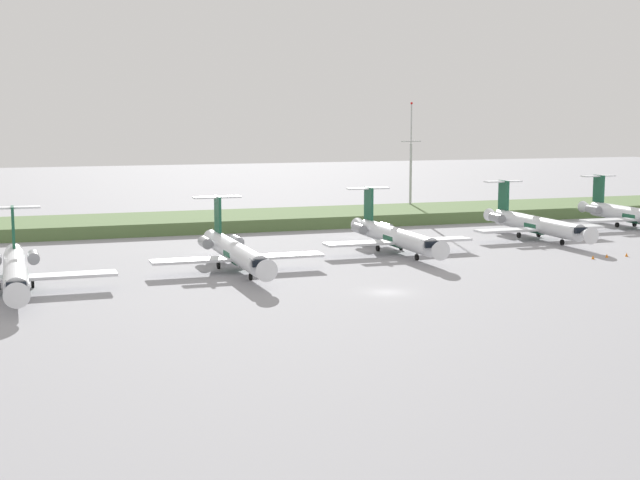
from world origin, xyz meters
name	(u,v)px	position (x,y,z in m)	size (l,w,h in m)	color
ground_plane	(307,255)	(0.00, 30.00, 0.00)	(500.00, 500.00, 0.00)	#939399
grass_berm	(244,220)	(0.00, 67.67, 1.09)	(320.00, 20.00, 2.18)	#597542
regional_jet_second	(15,270)	(-40.79, 14.48, 2.54)	(22.81, 31.00, 9.00)	silver
regional_jet_third	(235,251)	(-13.06, 20.63, 2.54)	(22.81, 31.00, 9.00)	silver
regional_jet_fourth	(394,236)	(13.19, 28.36, 2.54)	(22.81, 31.00, 9.00)	silver
regional_jet_fifth	(535,224)	(41.41, 34.91, 2.54)	(22.81, 31.00, 9.00)	silver
regional_jet_sixth	(633,214)	(66.08, 41.76, 2.54)	(22.81, 31.00, 9.00)	silver
antenna_mast	(411,168)	(37.30, 75.77, 9.56)	(4.40, 0.50, 23.02)	#B2B2B7
safety_cone_front_marker	(593,257)	(37.53, 13.28, 0.28)	(0.44, 0.44, 0.55)	orange
safety_cone_mid_marker	(607,256)	(40.26, 13.82, 0.28)	(0.44, 0.44, 0.55)	orange
safety_cone_rear_marker	(627,255)	(43.62, 13.76, 0.28)	(0.44, 0.44, 0.55)	orange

